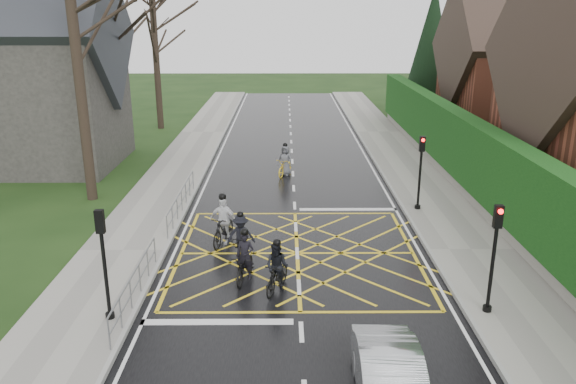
{
  "coord_description": "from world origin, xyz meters",
  "views": [
    {
      "loc": [
        -0.43,
        -17.77,
        7.94
      ],
      "look_at": [
        -0.3,
        2.9,
        1.3
      ],
      "focal_mm": 35.0,
      "sensor_mm": 36.0,
      "label": 1
    }
  ],
  "objects_px": {
    "cyclist_rear": "(245,263)",
    "cyclist_back": "(277,271)",
    "car": "(391,384)",
    "cyclist_lead": "(285,164)",
    "cyclist_mid": "(241,241)",
    "cyclist_front": "(223,226)"
  },
  "relations": [
    {
      "from": "cyclist_rear",
      "to": "cyclist_back",
      "type": "height_order",
      "value": "cyclist_rear"
    },
    {
      "from": "cyclist_mid",
      "to": "cyclist_lead",
      "type": "xyz_separation_m",
      "value": [
        1.51,
        10.0,
        -0.01
      ]
    },
    {
      "from": "cyclist_back",
      "to": "car",
      "type": "bearing_deg",
      "value": -44.15
    },
    {
      "from": "cyclist_back",
      "to": "car",
      "type": "relative_size",
      "value": 0.44
    },
    {
      "from": "cyclist_rear",
      "to": "cyclist_back",
      "type": "distance_m",
      "value": 1.23
    },
    {
      "from": "cyclist_rear",
      "to": "cyclist_back",
      "type": "relative_size",
      "value": 1.07
    },
    {
      "from": "cyclist_mid",
      "to": "cyclist_rear",
      "type": "bearing_deg",
      "value": -91.77
    },
    {
      "from": "cyclist_mid",
      "to": "car",
      "type": "relative_size",
      "value": 0.46
    },
    {
      "from": "cyclist_rear",
      "to": "cyclist_front",
      "type": "height_order",
      "value": "cyclist_front"
    },
    {
      "from": "cyclist_rear",
      "to": "car",
      "type": "bearing_deg",
      "value": -49.17
    },
    {
      "from": "cyclist_back",
      "to": "car",
      "type": "distance_m",
      "value": 5.82
    },
    {
      "from": "car",
      "to": "cyclist_mid",
      "type": "bearing_deg",
      "value": 116.63
    },
    {
      "from": "cyclist_rear",
      "to": "cyclist_front",
      "type": "bearing_deg",
      "value": 119.94
    },
    {
      "from": "cyclist_rear",
      "to": "car",
      "type": "height_order",
      "value": "cyclist_rear"
    },
    {
      "from": "cyclist_back",
      "to": "cyclist_mid",
      "type": "distance_m",
      "value": 2.73
    },
    {
      "from": "cyclist_lead",
      "to": "cyclist_rear",
      "type": "bearing_deg",
      "value": -76.2
    },
    {
      "from": "cyclist_front",
      "to": "cyclist_lead",
      "type": "bearing_deg",
      "value": 91.52
    },
    {
      "from": "cyclist_mid",
      "to": "cyclist_lead",
      "type": "height_order",
      "value": "cyclist_lead"
    },
    {
      "from": "cyclist_front",
      "to": "car",
      "type": "distance_m",
      "value": 9.89
    },
    {
      "from": "cyclist_mid",
      "to": "car",
      "type": "xyz_separation_m",
      "value": [
        3.68,
        -7.72,
        0.04
      ]
    },
    {
      "from": "cyclist_back",
      "to": "cyclist_lead",
      "type": "relative_size",
      "value": 0.92
    },
    {
      "from": "cyclist_mid",
      "to": "cyclist_lead",
      "type": "bearing_deg",
      "value": 71.02
    }
  ]
}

